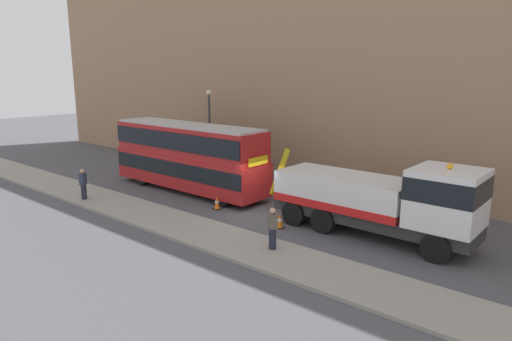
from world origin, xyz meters
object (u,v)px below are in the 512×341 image
Objects in this scene: street_lamp at (210,124)px; pedestrian_onlooker at (83,184)px; recovery_tow_truck at (381,199)px; pedestrian_bystander at (273,229)px; double_decker_bus at (188,154)px; traffic_cone_near_bus at (217,203)px; traffic_cone_midway at (280,221)px.

pedestrian_onlooker is at bearing -90.77° from street_lamp.
recovery_tow_truck is 5.08m from pedestrian_bystander.
double_decker_bus is 15.36× the size of traffic_cone_near_bus.
recovery_tow_truck is at bearing -10.93° from pedestrian_onlooker.
double_decker_bus is at bearing -59.58° from street_lamp.
double_decker_bus is (-12.37, 0.00, 0.47)m from recovery_tow_truck.
recovery_tow_truck is 4.67m from traffic_cone_midway.
pedestrian_onlooker is 2.38× the size of traffic_cone_near_bus.
traffic_cone_near_bus is 1.00× the size of traffic_cone_midway.
traffic_cone_midway is (8.33, -1.87, -1.89)m from double_decker_bus.
pedestrian_bystander is at bearing -25.85° from pedestrian_onlooker.
pedestrian_onlooker is at bearing -159.95° from recovery_tow_truck.
traffic_cone_midway is 0.12× the size of street_lamp.
traffic_cone_midway is at bearing -154.83° from recovery_tow_truck.
traffic_cone_near_bus is 0.12× the size of street_lamp.
traffic_cone_near_bus is at bearing -21.80° from double_decker_bus.
recovery_tow_truck is 14.09× the size of traffic_cone_midway.
recovery_tow_truck is at bearing 11.07° from traffic_cone_near_bus.
traffic_cone_near_bus is at bearing 27.03° from pedestrian_bystander.
double_decker_bus is at bearing -179.69° from recovery_tow_truck.
double_decker_bus is 8.75m from traffic_cone_midway.
pedestrian_bystander is 2.96m from traffic_cone_midway.
street_lamp is (-2.51, 4.28, 1.24)m from double_decker_bus.
double_decker_bus is at bearing 28.16° from pedestrian_bystander.
double_decker_bus is 6.12m from pedestrian_onlooker.
pedestrian_bystander is (12.47, 1.05, 0.00)m from pedestrian_onlooker.
recovery_tow_truck is 5.93× the size of pedestrian_onlooker.
traffic_cone_midway is at bearing -12.91° from pedestrian_onlooker.
recovery_tow_truck is 8.62m from traffic_cone_near_bus.
recovery_tow_truck is at bearing 0.31° from double_decker_bus.
traffic_cone_near_bus is at bearing -168.60° from recovery_tow_truck.
recovery_tow_truck reaches higher than traffic_cone_midway.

